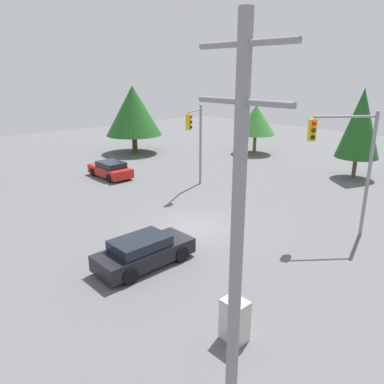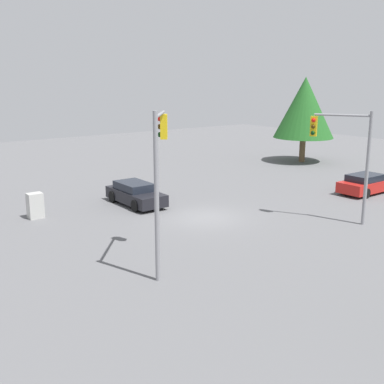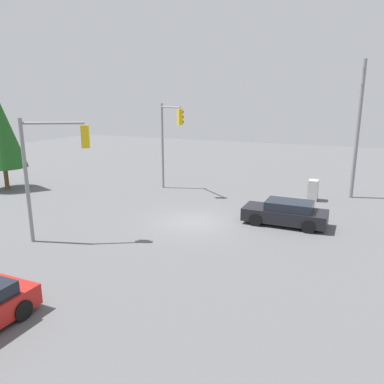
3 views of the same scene
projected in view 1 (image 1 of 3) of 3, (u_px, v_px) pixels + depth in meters
ground_plane at (197, 226)px, 20.99m from camera, size 80.00×80.00×0.00m
sedan_dark at (144, 252)px, 16.52m from camera, size 1.95×4.50×1.37m
sedan_red at (110, 170)px, 30.60m from camera, size 4.17×1.97×1.32m
traffic_signal_main at (347, 154)px, 18.49m from camera, size 2.30×2.77×6.45m
traffic_signal_cross at (196, 134)px, 26.71m from camera, size 1.74×2.80×5.96m
utility_pole_tall at (237, 239)px, 7.70m from camera, size 2.20×0.28×9.30m
electrical_cabinet at (235, 320)px, 11.88m from camera, size 0.81×0.64×1.42m
tree_corner at (133, 111)px, 38.93m from camera, size 5.83×5.83×6.98m
tree_right at (360, 124)px, 29.30m from camera, size 3.37×3.37×7.12m
tree_behind at (256, 120)px, 38.96m from camera, size 4.21×4.21×5.05m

